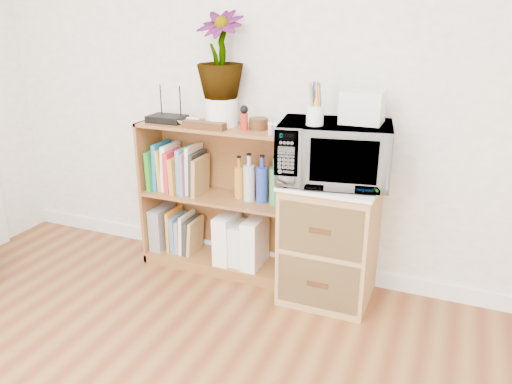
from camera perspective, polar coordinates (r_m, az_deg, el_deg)
The scene contains 21 objects.
skirting_board at distance 3.34m, azimuth 2.37°, elevation -7.72°, with size 4.00×0.02×0.10m, color white.
bookshelf at distance 3.17m, azimuth -4.34°, elevation -0.85°, with size 1.00×0.30×0.95m, color brown.
wicker_unit at distance 2.92m, azimuth 8.39°, elevation -5.63°, with size 0.50×0.45×0.70m, color #9E7542.
microwave at distance 2.72m, azimuth 8.90°, elevation 4.47°, with size 0.59×0.40×0.33m, color silver.
pen_cup at distance 2.60m, azimuth 6.75°, elevation 8.67°, with size 0.09×0.09×0.10m, color white.
small_appliance at distance 2.69m, azimuth 12.08°, elevation 9.48°, with size 0.21×0.18×0.17m, color silver.
router at distance 3.18m, azimuth -10.12°, elevation 8.24°, with size 0.23×0.15×0.04m, color black.
white_bowl at distance 3.09m, azimuth -7.77°, elevation 7.96°, with size 0.13×0.13×0.03m, color white.
plant_pot at distance 3.03m, azimuth -3.97°, elevation 9.13°, with size 0.20×0.20×0.17m, color white.
potted_plant at distance 2.98m, azimuth -4.12°, elevation 15.35°, with size 0.28×0.28×0.49m, color #2C6F2C.
trinket_box at distance 2.96m, azimuth -5.95°, elevation 7.60°, with size 0.26×0.07×0.04m, color #331D0E.
kokeshi_doll at distance 2.91m, azimuth -1.35°, elevation 8.04°, with size 0.04×0.04×0.10m, color #A52114.
wooden_bowl at distance 2.93m, azimuth 0.30°, elevation 7.81°, with size 0.11×0.11×0.07m, color #3D2110.
paint_jars at distance 2.79m, azimuth 2.32°, elevation 7.10°, with size 0.12×0.04×0.06m, color #CE728C.
file_box at distance 3.48m, azimuth -10.60°, elevation -3.90°, with size 0.09×0.23×0.29m, color gray.
magazine_holder_left at distance 3.23m, azimuth -3.27°, elevation -5.14°, with size 0.10×0.25×0.32m, color white.
magazine_holder_mid at distance 3.21m, azimuth -1.82°, elevation -5.83°, with size 0.08×0.21×0.27m, color silver.
magazine_holder_right at distance 3.16m, azimuth -0.13°, elevation -5.73°, with size 0.10×0.25×0.32m, color white.
cookbooks at distance 3.25m, azimuth -8.88°, elevation 2.53°, with size 0.37×0.20×0.31m.
liquor_bottles at distance 3.01m, azimuth 0.10°, elevation 1.41°, with size 0.31×0.07×0.29m.
lower_books at distance 3.40m, azimuth -8.16°, elevation -4.67°, with size 0.20×0.19×0.28m.
Camera 1 is at (1.01, -0.54, 1.60)m, focal length 35.00 mm.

